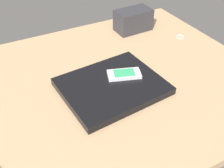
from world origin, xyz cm
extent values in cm
cube|color=tan|center=(0.00, 0.00, 1.50)|extent=(120.00, 80.00, 3.00)
cube|color=black|center=(8.75, -4.67, 4.15)|extent=(31.88, 27.04, 2.31)
cube|color=silver|center=(13.94, -3.04, 5.86)|extent=(11.58, 8.30, 1.09)
cube|color=#33A566|center=(13.94, -3.04, 6.47)|extent=(7.45, 5.93, 0.14)
torus|color=silver|center=(49.02, 11.66, 3.18)|extent=(3.39, 3.39, 0.36)
cube|color=#2D2D33|center=(35.30, 26.52, 7.45)|extent=(15.05, 9.16, 8.91)
camera|label=1|loc=(-20.69, -60.33, 55.27)|focal=42.13mm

